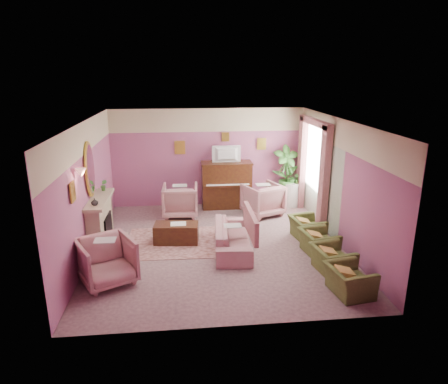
{
  "coord_description": "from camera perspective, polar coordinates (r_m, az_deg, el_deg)",
  "views": [
    {
      "loc": [
        -0.73,
        -8.28,
        3.79
      ],
      "look_at": [
        0.19,
        0.4,
        1.14
      ],
      "focal_mm": 32.0,
      "sensor_mm": 36.0,
      "label": 1
    }
  ],
  "objects": [
    {
      "name": "floral_armchair_front",
      "position": [
        7.75,
        -16.41,
        -9.15
      ],
      "size": [
        0.92,
        0.92,
        0.96
      ],
      "primitive_type": "imported",
      "color": "tan",
      "rests_on": "floor"
    },
    {
      "name": "table_paper",
      "position": [
        9.18,
        -6.55,
        -4.53
      ],
      "size": [
        0.35,
        0.28,
        0.01
      ],
      "primitive_type": "cube",
      "color": "white",
      "rests_on": "coffee_table"
    },
    {
      "name": "fire_ember",
      "position": [
        9.36,
        -16.24,
        -6.27
      ],
      "size": [
        0.06,
        0.54,
        0.1
      ],
      "primitive_type": "cube",
      "color": "#FF4825",
      "rests_on": "floor"
    },
    {
      "name": "side_table",
      "position": [
        11.81,
        9.56,
        -0.3
      ],
      "size": [
        0.52,
        0.52,
        0.7
      ],
      "primitive_type": "cylinder",
      "color": "silver",
      "rests_on": "floor"
    },
    {
      "name": "olive_chair_c",
      "position": [
        8.86,
        13.35,
        -6.49
      ],
      "size": [
        0.56,
        0.8,
        0.69
      ],
      "primitive_type": "imported",
      "color": "#515E29",
      "rests_on": "floor"
    },
    {
      "name": "wall_back",
      "position": [
        11.55,
        -2.29,
        4.92
      ],
      "size": [
        5.5,
        0.02,
        2.8
      ],
      "primitive_type": "cube",
      "color": "#834B7D",
      "rests_on": "floor"
    },
    {
      "name": "curtain_left",
      "position": [
        9.84,
        14.1,
        1.7
      ],
      "size": [
        0.16,
        0.34,
        2.6
      ],
      "primitive_type": "cube",
      "color": "#9F5D60",
      "rests_on": "floor"
    },
    {
      "name": "wall_front",
      "position": [
        5.84,
        1.71,
        -7.3
      ],
      "size": [
        5.5,
        0.02,
        2.8
      ],
      "primitive_type": "cube",
      "color": "#834B7D",
      "rests_on": "floor"
    },
    {
      "name": "print_back_left",
      "position": [
        11.42,
        -6.33,
        6.34
      ],
      "size": [
        0.3,
        0.03,
        0.38
      ],
      "primitive_type": "cube",
      "color": "gold",
      "rests_on": "wall_back"
    },
    {
      "name": "mantel_vase",
      "position": [
        8.57,
        -18.0,
        -1.35
      ],
      "size": [
        0.16,
        0.16,
        0.16
      ],
      "primitive_type": "imported",
      "color": "beige",
      "rests_on": "mantel_shelf"
    },
    {
      "name": "sofa",
      "position": [
        8.81,
        1.23,
        -5.81
      ],
      "size": [
        0.65,
        1.94,
        0.78
      ],
      "primitive_type": "imported",
      "color": "tan",
      "rests_on": "floor"
    },
    {
      "name": "piano",
      "position": [
        11.46,
        0.35,
        0.98
      ],
      "size": [
        1.4,
        0.6,
        1.3
      ],
      "primitive_type": "cube",
      "color": "#3C1D0E",
      "rests_on": "floor"
    },
    {
      "name": "mirror_glass",
      "position": [
        8.92,
        -18.49,
        3.11
      ],
      "size": [
        0.01,
        0.6,
        1.06
      ],
      "primitive_type": "ellipsoid",
      "color": "white",
      "rests_on": "wall_left"
    },
    {
      "name": "television",
      "position": [
        11.19,
        0.39,
        5.59
      ],
      "size": [
        0.8,
        0.12,
        0.48
      ],
      "primitive_type": "imported",
      "color": "black",
      "rests_on": "piano"
    },
    {
      "name": "sofa_throw",
      "position": [
        8.79,
        3.83,
        -4.44
      ],
      "size": [
        0.1,
        1.47,
        0.54
      ],
      "primitive_type": "cube",
      "color": "#9F5D60",
      "rests_on": "sofa"
    },
    {
      "name": "olive_chair_d",
      "position": [
        9.58,
        11.76,
        -4.58
      ],
      "size": [
        0.56,
        0.8,
        0.69
      ],
      "primitive_type": "imported",
      "color": "#515E29",
      "rests_on": "floor"
    },
    {
      "name": "olive_chair_a",
      "position": [
        7.49,
        17.48,
        -11.36
      ],
      "size": [
        0.56,
        0.8,
        0.69
      ],
      "primitive_type": "imported",
      "color": "#515E29",
      "rests_on": "floor"
    },
    {
      "name": "print_back_right",
      "position": [
        11.64,
        5.39,
        6.86
      ],
      "size": [
        0.26,
        0.03,
        0.34
      ],
      "primitive_type": "cube",
      "color": "gold",
      "rests_on": "wall_back"
    },
    {
      "name": "floral_armchair_right",
      "position": [
        10.93,
        5.56,
        -0.83
      ],
      "size": [
        0.92,
        0.92,
        0.96
      ],
      "primitive_type": "imported",
      "color": "tan",
      "rests_on": "floor"
    },
    {
      "name": "sconce_shade",
      "position": [
        7.87,
        -19.76,
        2.58
      ],
      "size": [
        0.2,
        0.2,
        0.16
      ],
      "primitive_type": "cone",
      "color": "#E28A76",
      "rests_on": "wall_left"
    },
    {
      "name": "coffee_table",
      "position": [
        9.27,
        -6.82,
        -5.86
      ],
      "size": [
        1.05,
        0.6,
        0.45
      ],
      "primitive_type": "cube",
      "rotation": [
        0.0,
        0.0,
        -0.1
      ],
      "color": "#3D2011",
      "rests_on": "floor"
    },
    {
      "name": "side_plant_small",
      "position": [
        11.62,
        10.38,
        1.89
      ],
      "size": [
        0.16,
        0.16,
        0.28
      ],
      "primitive_type": "imported",
      "color": "#37782C",
      "rests_on": "side_table"
    },
    {
      "name": "floor",
      "position": [
        9.13,
        -0.91,
        -7.65
      ],
      "size": [
        5.5,
        6.0,
        0.01
      ],
      "primitive_type": "cube",
      "color": "#836466",
      "rests_on": "ground"
    },
    {
      "name": "curtain_right",
      "position": [
        11.53,
        11.04,
        4.09
      ],
      "size": [
        0.16,
        0.34,
        2.6
      ],
      "primitive_type": "cube",
      "color": "#9F5D60",
      "rests_on": "floor"
    },
    {
      "name": "wall_right",
      "position": [
        9.29,
        16.2,
        1.29
      ],
      "size": [
        0.02,
        6.0,
        2.8
      ],
      "primitive_type": "cube",
      "color": "#834B7D",
      "rests_on": "floor"
    },
    {
      "name": "olive_chair_b",
      "position": [
        8.16,
        15.23,
        -8.72
      ],
      "size": [
        0.56,
        0.8,
        0.69
      ],
      "primitive_type": "imported",
      "color": "#515E29",
      "rests_on": "floor"
    },
    {
      "name": "mantel_plant",
      "position": [
        9.54,
        -16.81,
        0.95
      ],
      "size": [
        0.16,
        0.16,
        0.28
      ],
      "primitive_type": "imported",
      "color": "#37782C",
      "rests_on": "mantel_shelf"
    },
    {
      "name": "piano_keyshelf",
      "position": [
        11.11,
        0.56,
        0.84
      ],
      "size": [
        1.3,
        0.12,
        0.06
      ],
      "primitive_type": "cube",
      "color": "#3C1D0E",
      "rests_on": "piano"
    },
    {
      "name": "ceiling",
      "position": [
        8.37,
        -1.0,
        10.08
      ],
      "size": [
        5.5,
        6.0,
        0.01
      ],
      "primitive_type": "cube",
      "color": "white",
      "rests_on": "wall_back"
    },
    {
      "name": "fireplace_inset",
      "position": [
        9.3,
        -16.58,
        -5.25
      ],
      "size": [
        0.18,
        0.72,
        0.68
      ],
      "primitive_type": "cube",
      "color": "black",
      "rests_on": "floor"
    },
    {
      "name": "pelmet",
      "position": [
        10.45,
        12.89,
        9.71
      ],
      "size": [
        0.16,
        2.2,
        0.16
      ],
      "primitive_type": "cube",
      "color": "#9F5D60",
      "rests_on": "wall_right"
    },
    {
      "name": "floral_armchair_left",
      "position": [
        10.86,
        -6.27,
        -0.98
      ],
      "size": [
        0.92,
        0.92,
        0.96
      ],
      "primitive_type": "imported",
      "color": "tan",
      "rests_on": "floor"
    },
    {
      "name": "palm_pot",
      "position": [
        11.87,
        8.66,
        -1.08
      ],
      "size": [
        0.34,
        0.34,
        0.34
      ],
      "primitive_type": "cylinder",
      "color": "#AA6A4D",
      "rests_on": "floor"
    },
    {
      "name": "print_left_wall",
      "position": [
        7.63,
        -20.81,
        0.01
      ],
      "size": [
        0.03,
        0.28,
        0.36
      ],
      "primitive_type": "cube",
      "color": "gold",
      "rests_on": "wall_left"
    },
    {
      "name": "picture_rail_band",
      "position": [
        11.37,
        -2.35,
        10.22
      ],
      "size": [
        5.5,
        0.01,
        0.65
      ],
      "primitive_type": "cube",
      "color": "beige",
      "rests_on": "wall_back"
    },
    {
      "name": "mirror_frame",
      "position": [
        8.92,
        -18.65,
        3.1
      ],
      "size": [
        0.04,
        0.72,
        1.2
      ],
      "primitive_type": "ellipsoid",
      "color": "gold",
      "rests_on": "wall_left"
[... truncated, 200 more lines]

